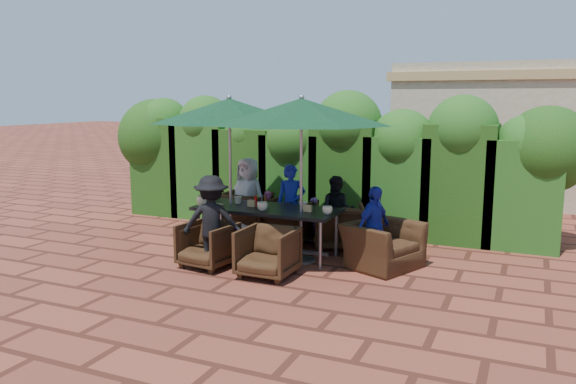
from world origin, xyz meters
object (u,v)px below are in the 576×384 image
at_px(chair_far_mid, 289,219).
at_px(chair_far_right, 339,224).
at_px(chair_far_left, 245,211).
at_px(chair_near_right, 268,250).
at_px(chair_end_right, 383,237).
at_px(umbrella_left, 229,111).
at_px(dining_table, 267,212).
at_px(chair_near_left, 208,242).
at_px(umbrella_right, 301,112).

bearing_deg(chair_far_mid, chair_far_right, -178.93).
relative_size(chair_far_left, chair_far_right, 1.06).
bearing_deg(chair_near_right, chair_far_left, 125.80).
distance_m(chair_far_left, chair_end_right, 2.89).
height_order(umbrella_left, chair_far_mid, umbrella_left).
height_order(chair_far_mid, chair_end_right, chair_end_right).
height_order(dining_table, chair_near_left, dining_table).
height_order(dining_table, umbrella_right, umbrella_right).
bearing_deg(chair_end_right, chair_far_mid, 90.25).
height_order(dining_table, chair_far_right, chair_far_right).
xyz_separation_m(chair_far_left, chair_end_right, (2.73, -0.93, 0.01)).
distance_m(chair_near_right, chair_end_right, 1.69).
distance_m(dining_table, umbrella_right, 1.66).
height_order(chair_near_left, chair_end_right, chair_end_right).
xyz_separation_m(chair_far_mid, chair_end_right, (1.81, -0.77, 0.04)).
distance_m(umbrella_left, umbrella_right, 1.26).
distance_m(chair_far_mid, chair_far_right, 0.90).
bearing_deg(chair_end_right, dining_table, 116.49).
height_order(chair_near_left, chair_near_right, chair_near_right).
relative_size(umbrella_left, chair_near_left, 3.43).
bearing_deg(chair_near_left, umbrella_left, 105.71).
xyz_separation_m(umbrella_left, chair_far_left, (-0.28, 0.98, -1.79)).
height_order(umbrella_right, chair_end_right, umbrella_right).
xyz_separation_m(dining_table, chair_far_right, (0.90, 0.84, -0.28)).
relative_size(chair_far_mid, chair_near_left, 1.12).
bearing_deg(umbrella_right, chair_far_left, 144.38).
bearing_deg(chair_far_left, umbrella_left, 102.02).
distance_m(chair_far_left, chair_near_left, 1.96).
relative_size(umbrella_left, chair_far_mid, 3.07).
distance_m(dining_table, chair_far_left, 1.41).
distance_m(chair_far_right, chair_near_right, 1.84).
distance_m(chair_near_left, chair_end_right, 2.52).
bearing_deg(umbrella_right, chair_far_mid, 122.82).
bearing_deg(chair_far_mid, dining_table, 93.11).
xyz_separation_m(chair_far_left, chair_far_right, (1.83, -0.18, -0.02)).
relative_size(chair_far_right, chair_end_right, 0.80).
relative_size(chair_far_mid, chair_far_right, 1.00).
distance_m(dining_table, chair_near_right, 1.11).
relative_size(chair_near_right, chair_end_right, 0.74).
bearing_deg(chair_end_right, umbrella_right, 121.79).
relative_size(chair_far_right, chair_near_left, 1.11).
bearing_deg(dining_table, chair_far_left, 132.36).
distance_m(umbrella_left, chair_near_right, 2.37).
bearing_deg(chair_near_right, umbrella_right, 81.83).
distance_m(chair_far_right, chair_end_right, 1.17).
xyz_separation_m(chair_far_left, chair_near_left, (0.42, -1.92, -0.07)).
xyz_separation_m(dining_table, chair_near_left, (-0.51, -0.89, -0.32)).
relative_size(umbrella_right, chair_end_right, 2.66).
xyz_separation_m(chair_near_right, chair_end_right, (1.32, 1.05, 0.07)).
distance_m(umbrella_left, chair_far_left, 2.06).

